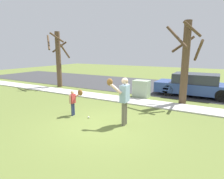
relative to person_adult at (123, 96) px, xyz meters
name	(u,v)px	position (x,y,z in m)	size (l,w,h in m)	color
ground_plane	(138,103)	(-0.63, 3.10, -1.06)	(48.00, 48.00, 0.00)	olive
sidewalk_strip	(139,102)	(-0.63, 3.20, -1.03)	(36.00, 1.20, 0.06)	beige
road_surface	(164,87)	(-0.63, 8.20, -1.05)	(36.00, 6.80, 0.02)	#38383A
person_adult	(123,96)	(0.00, 0.00, 0.00)	(0.69, 0.67, 1.73)	#6B6656
person_child	(74,99)	(-2.21, -0.07, -0.36)	(0.47, 0.44, 1.10)	navy
baseball	(89,117)	(-1.51, -0.06, -1.03)	(0.07, 0.07, 0.07)	white
utility_cabinet	(141,89)	(-0.94, 4.30, -0.56)	(0.90, 0.68, 1.00)	#9EB293
street_tree_near	(185,60)	(1.39, 4.07, 1.14)	(1.84, 1.88, 4.10)	brown
street_tree_far	(58,58)	(-7.56, 4.48, 1.12)	(1.84, 1.87, 4.05)	brown
parked_wagon_blue	(195,85)	(1.72, 6.22, -0.40)	(4.50, 1.80, 1.33)	#2D478C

